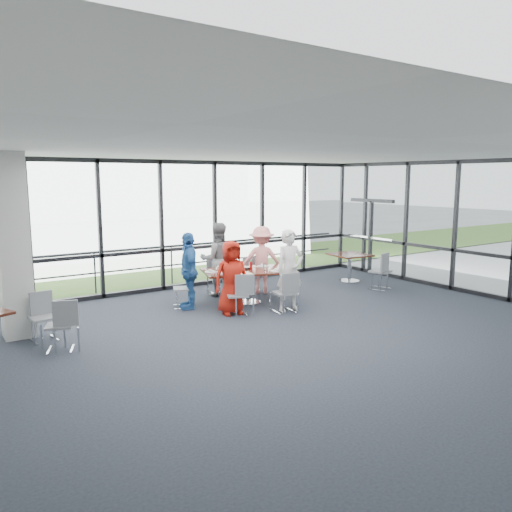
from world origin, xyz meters
TOP-DOWN VIEW (x-y plane):
  - floor at (0.00, 0.00)m, footprint 12.00×10.00m
  - ceiling at (0.00, 0.00)m, footprint 12.00×10.00m
  - curtain_wall_back at (0.00, 5.00)m, footprint 12.00×0.10m
  - curtain_wall_right at (6.00, 0.00)m, footprint 0.10×10.00m
  - exit_door at (6.00, 3.75)m, footprint 0.12×1.60m
  - structural_column at (-3.60, 3.00)m, footprint 0.50×0.50m
  - apron at (0.00, 10.00)m, footprint 80.00×70.00m
  - grass_strip at (0.00, 8.00)m, footprint 80.00×5.00m
  - hangar_main at (4.00, 32.00)m, footprint 24.00×10.00m
  - guard_rail at (0.00, 5.60)m, footprint 12.00×0.06m
  - main_table at (1.05, 2.72)m, footprint 2.22×1.64m
  - side_table_right at (4.59, 3.16)m, footprint 1.04×1.04m
  - diner_near_left at (0.27, 2.16)m, footprint 0.82×0.61m
  - diner_near_right at (1.42, 1.71)m, footprint 0.67×0.52m
  - diner_far_left at (0.85, 3.74)m, footprint 0.97×0.77m
  - diner_far_right at (1.86, 3.38)m, footprint 1.17×1.02m
  - diner_end at (-0.25, 3.06)m, footprint 0.79×1.07m
  - chair_main_nl at (0.30, 2.00)m, footprint 0.53×0.53m
  - chair_main_nr at (1.23, 1.64)m, footprint 0.47×0.47m
  - chair_main_fl at (0.96, 3.76)m, footprint 0.54×0.54m
  - chair_main_fr at (1.77, 3.53)m, footprint 0.46×0.46m
  - chair_main_end at (-0.33, 3.17)m, footprint 0.54×0.54m
  - chair_spare_la at (-3.18, 1.82)m, footprint 0.53×0.53m
  - chair_spare_lb at (-3.29, 2.48)m, footprint 0.44×0.44m
  - chair_spare_r at (4.50, 2.01)m, footprint 0.57×0.57m
  - plate_nl at (0.40, 2.59)m, footprint 0.28×0.28m
  - plate_nr at (1.48, 2.25)m, footprint 0.28×0.28m
  - plate_fl at (0.63, 3.18)m, footprint 0.27×0.27m
  - plate_fr at (1.59, 2.92)m, footprint 0.27×0.27m
  - plate_end at (0.23, 2.93)m, footprint 0.28×0.28m
  - tumbler_a at (0.78, 2.56)m, footprint 0.08×0.08m
  - tumbler_b at (1.32, 2.47)m, footprint 0.07×0.07m
  - tumbler_c at (1.21, 2.88)m, footprint 0.07×0.07m
  - tumbler_d at (0.32, 2.84)m, footprint 0.08×0.08m
  - menu_a at (0.75, 2.35)m, footprint 0.32×0.27m
  - menu_b at (1.76, 2.22)m, footprint 0.35×0.36m
  - menu_c at (1.30, 3.02)m, footprint 0.34×0.25m
  - condiment_caddy at (1.06, 2.79)m, footprint 0.10×0.07m
  - ketchup_bottle at (1.11, 2.71)m, footprint 0.06×0.06m
  - green_bottle at (1.17, 2.79)m, footprint 0.05×0.05m

SIDE VIEW (x-z plane):
  - apron at x=0.00m, z-range -0.03..-0.01m
  - floor at x=0.00m, z-range -0.02..0.00m
  - grass_strip at x=0.00m, z-range 0.01..0.01m
  - chair_spare_lb at x=-3.29m, z-range 0.00..0.81m
  - chair_main_nr at x=1.23m, z-range 0.00..0.83m
  - chair_main_fr at x=1.77m, z-range 0.00..0.83m
  - chair_spare_la at x=-3.18m, z-range 0.00..0.83m
  - chair_main_end at x=-0.33m, z-range 0.00..0.84m
  - chair_main_nl at x=0.30m, z-range 0.00..0.84m
  - chair_main_fl at x=0.96m, z-range 0.00..0.90m
  - chair_spare_r at x=4.50m, z-range 0.00..0.93m
  - guard_rail at x=0.00m, z-range 0.47..0.53m
  - main_table at x=1.05m, z-range 0.26..1.01m
  - side_table_right at x=4.59m, z-range 0.27..1.02m
  - menu_a at x=0.75m, z-range 0.75..0.75m
  - menu_b at x=1.76m, z-range 0.75..0.75m
  - menu_c at x=1.30m, z-range 0.75..0.75m
  - diner_near_left at x=0.27m, z-range 0.00..1.51m
  - plate_nl at x=0.40m, z-range 0.75..0.76m
  - plate_nr at x=1.48m, z-range 0.75..0.76m
  - plate_fl at x=0.63m, z-range 0.75..0.76m
  - plate_fr at x=1.59m, z-range 0.75..0.76m
  - plate_end at x=0.23m, z-range 0.75..0.76m
  - condiment_caddy at x=1.06m, z-range 0.75..0.79m
  - diner_far_right at x=1.86m, z-range 0.00..1.62m
  - tumbler_c at x=1.21m, z-range 0.75..0.88m
  - diner_end at x=-0.25m, z-range 0.00..1.63m
  - tumbler_b at x=1.32m, z-range 0.75..0.90m
  - tumbler_d at x=0.32m, z-range 0.75..0.90m
  - tumbler_a at x=0.78m, z-range 0.75..0.90m
  - ketchup_bottle at x=1.11m, z-range 0.75..0.93m
  - green_bottle at x=1.17m, z-range 0.75..0.95m
  - diner_near_right at x=1.42m, z-range 0.00..1.71m
  - diner_far_left at x=0.85m, z-range 0.00..1.73m
  - exit_door at x=6.00m, z-range 0.00..2.10m
  - curtain_wall_back at x=0.00m, z-range 0.00..3.20m
  - curtain_wall_right at x=6.00m, z-range 0.00..3.20m
  - structural_column at x=-3.60m, z-range 0.00..3.20m
  - hangar_main at x=4.00m, z-range 0.00..6.00m
  - ceiling at x=0.00m, z-range 3.18..3.22m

